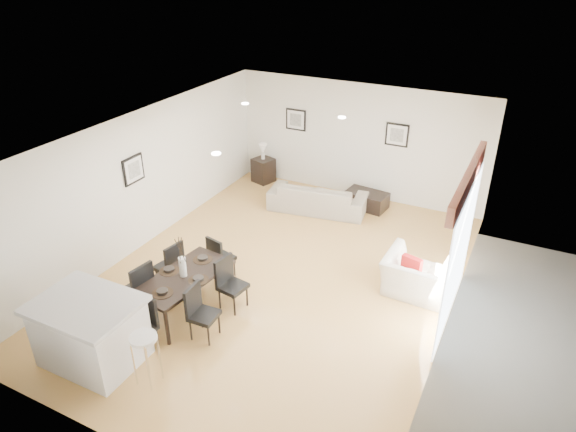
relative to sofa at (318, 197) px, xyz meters
The scene contains 26 objects.
ground 2.86m from the sofa, 80.43° to the right, with size 8.00×8.00×0.00m, color tan.
wall_back 1.65m from the sofa, 68.45° to the left, with size 6.00×0.04×2.70m, color white.
wall_front 6.90m from the sofa, 86.03° to the right, with size 6.00×0.04×2.70m, color white.
wall_left 3.91m from the sofa, 132.04° to the right, with size 0.04×8.00×2.70m, color white.
wall_right 4.58m from the sofa, 38.92° to the right, with size 0.04×8.00×2.70m, color white.
ceiling 3.71m from the sofa, 80.43° to the right, with size 6.00×8.00×0.02m, color white.
sofa is the anchor object (origin of this frame).
armchair 3.54m from the sofa, 37.44° to the right, with size 1.11×0.97×0.72m, color beige.
dining_table 4.35m from the sofa, 96.17° to the right, with size 1.02×1.73×0.68m.
dining_chair_wnear 4.85m from the sofa, 102.37° to the right, with size 0.50×0.50×0.98m.
dining_chair_wfar 4.06m from the sofa, 104.93° to the right, with size 0.47×0.47×0.91m.
dining_chair_enear 4.73m from the sofa, 88.65° to the right, with size 0.42×0.42×0.90m.
dining_chair_efar 3.90m from the sofa, 88.37° to the right, with size 0.47×0.47×0.91m.
dining_chair_head 5.35m from the sofa, 94.92° to the right, with size 0.44×0.44×0.90m.
dining_chair_foot 3.33m from the sofa, 98.35° to the right, with size 0.46×0.46×0.85m.
vase 4.39m from the sofa, 96.17° to the right, with size 0.90×1.38×0.70m.
coffee_table 1.15m from the sofa, 33.48° to the left, with size 0.93×0.56×0.37m, color black.
side_table 2.07m from the sofa, 155.67° to the left, with size 0.46×0.46×0.62m, color black.
table_lamp 2.14m from the sofa, 155.67° to the left, with size 0.21×0.21×0.39m.
cushion 3.54m from the sofa, 39.79° to the right, with size 0.35×0.11×0.35m, color maroon.
kitchen_island 5.93m from the sofa, 99.40° to the right, with size 1.46×1.12×1.01m.
bar_stool 5.86m from the sofa, 89.67° to the right, with size 0.37×0.37×0.81m.
framed_print_back_left 2.10m from the sofa, 134.03° to the left, with size 0.52×0.04×0.52m.
framed_print_back_right 2.24m from the sofa, 40.36° to the left, with size 0.52×0.04×0.52m.
framed_print_left_wall 4.13m from the sofa, 129.74° to the right, with size 0.04×0.52×0.52m.
sliding_door 4.45m from the sofa, 36.14° to the right, with size 0.12×2.70×2.57m.
Camera 1 is at (3.63, -6.86, 5.38)m, focal length 32.00 mm.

